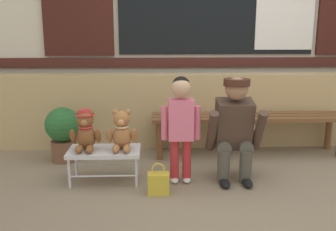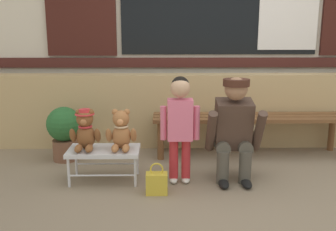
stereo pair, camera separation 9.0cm
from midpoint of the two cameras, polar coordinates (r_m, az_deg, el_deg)
ground_plane at (r=3.34m, az=11.04°, el=-11.37°), size 60.00×60.00×0.00m
brick_low_wall at (r=4.55m, az=7.18°, el=0.82°), size 7.63×0.25×0.85m
wooden_bench_long at (r=4.26m, az=11.26°, el=-0.84°), size 2.10×0.40×0.44m
small_display_bench at (r=3.51m, az=-10.15°, el=-5.50°), size 0.64×0.36×0.30m
teddy_bear_with_hat at (r=3.48m, az=-12.88°, el=-2.24°), size 0.28×0.27×0.36m
teddy_bear_plain at (r=3.44m, az=-7.63°, el=-2.37°), size 0.28×0.26×0.36m
child_standing at (r=3.35m, az=1.16°, el=-0.40°), size 0.35×0.18×0.96m
adult_crouching at (r=3.48m, az=9.21°, el=-1.95°), size 0.50×0.49×0.95m
handbag_on_ground at (r=3.26m, az=-2.24°, el=-9.98°), size 0.18×0.11×0.27m
potted_plant at (r=4.13m, az=-15.95°, el=-2.23°), size 0.36×0.36×0.57m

